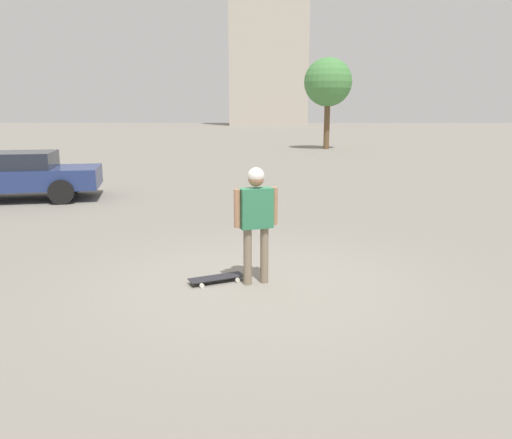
% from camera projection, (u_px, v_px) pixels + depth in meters
% --- Properties ---
extents(ground_plane, '(220.00, 220.00, 0.00)m').
position_uv_depth(ground_plane, '(256.00, 283.00, 7.05)').
color(ground_plane, gray).
extents(person, '(0.35, 0.60, 1.64)m').
position_uv_depth(person, '(256.00, 212.00, 6.83)').
color(person, '#7A6B56').
rests_on(person, ground_plane).
extents(skateboard, '(0.57, 0.81, 0.08)m').
position_uv_depth(skateboard, '(217.00, 278.00, 7.08)').
color(skateboard, '#232328').
rests_on(skateboard, ground_plane).
extents(car_parked_near, '(2.88, 4.99, 1.31)m').
position_uv_depth(car_parked_near, '(11.00, 175.00, 13.59)').
color(car_parked_near, navy).
rests_on(car_parked_near, ground_plane).
extents(building_block_distant, '(9.52, 13.94, 39.49)m').
position_uv_depth(building_block_distant, '(269.00, 13.00, 89.36)').
color(building_block_distant, '#B2A899').
rests_on(building_block_distant, ground_plane).
extents(tree_distant, '(3.09, 3.09, 5.81)m').
position_uv_depth(tree_distant, '(328.00, 83.00, 32.03)').
color(tree_distant, brown).
rests_on(tree_distant, ground_plane).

